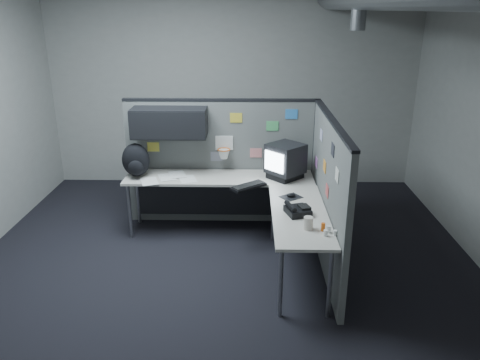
{
  "coord_description": "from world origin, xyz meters",
  "views": [
    {
      "loc": [
        0.27,
        -4.4,
        2.67
      ],
      "look_at": [
        0.17,
        0.35,
        0.92
      ],
      "focal_mm": 35.0,
      "sensor_mm": 36.0,
      "label": 1
    }
  ],
  "objects_px": {
    "desk": "(239,194)",
    "backpack": "(136,161)",
    "monitor": "(285,161)",
    "phone": "(297,210)",
    "keyboard": "(249,186)"
  },
  "relations": [
    {
      "from": "monitor",
      "to": "keyboard",
      "type": "height_order",
      "value": "monitor"
    },
    {
      "from": "monitor",
      "to": "phone",
      "type": "bearing_deg",
      "value": -85.94
    },
    {
      "from": "desk",
      "to": "keyboard",
      "type": "distance_m",
      "value": 0.2
    },
    {
      "from": "desk",
      "to": "backpack",
      "type": "distance_m",
      "value": 1.32
    },
    {
      "from": "monitor",
      "to": "backpack",
      "type": "bearing_deg",
      "value": -179.32
    },
    {
      "from": "monitor",
      "to": "keyboard",
      "type": "bearing_deg",
      "value": -141.49
    },
    {
      "from": "phone",
      "to": "backpack",
      "type": "distance_m",
      "value": 2.16
    },
    {
      "from": "monitor",
      "to": "backpack",
      "type": "xyz_separation_m",
      "value": [
        -1.81,
        0.02,
        -0.02
      ]
    },
    {
      "from": "monitor",
      "to": "backpack",
      "type": "relative_size",
      "value": 1.27
    },
    {
      "from": "desk",
      "to": "backpack",
      "type": "xyz_separation_m",
      "value": [
        -1.26,
        0.27,
        0.32
      ]
    },
    {
      "from": "keyboard",
      "to": "phone",
      "type": "height_order",
      "value": "phone"
    },
    {
      "from": "desk",
      "to": "monitor",
      "type": "xyz_separation_m",
      "value": [
        0.55,
        0.25,
        0.34
      ]
    },
    {
      "from": "monitor",
      "to": "phone",
      "type": "height_order",
      "value": "monitor"
    },
    {
      "from": "monitor",
      "to": "backpack",
      "type": "height_order",
      "value": "monitor"
    },
    {
      "from": "desk",
      "to": "phone",
      "type": "relative_size",
      "value": 7.85
    }
  ]
}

